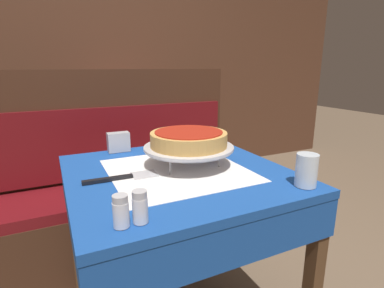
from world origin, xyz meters
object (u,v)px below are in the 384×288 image
(booth_bench, at_px, (119,202))
(condiment_caddy, at_px, (123,106))
(dining_table_front, at_px, (178,195))
(pepper_shaker, at_px, (140,207))
(deep_dish_pizza, at_px, (189,139))
(water_glass_near, at_px, (307,170))
(dining_table_rear, at_px, (127,123))
(pizza_server, at_px, (123,177))
(napkin_holder, at_px, (118,142))
(pizza_pan_stand, at_px, (189,148))
(salt_shaker, at_px, (121,211))

(booth_bench, height_order, condiment_caddy, booth_bench)
(dining_table_front, height_order, pepper_shaker, pepper_shaker)
(deep_dish_pizza, xyz_separation_m, water_glass_near, (0.26, -0.36, -0.06))
(dining_table_rear, relative_size, condiment_caddy, 4.28)
(dining_table_front, distance_m, pepper_shaker, 0.43)
(pizza_server, distance_m, napkin_holder, 0.37)
(pizza_pan_stand, xyz_separation_m, water_glass_near, (0.26, -0.36, -0.02))
(pizza_server, bearing_deg, condiment_caddy, 76.77)
(condiment_caddy, bearing_deg, booth_bench, -106.69)
(salt_shaker, relative_size, condiment_caddy, 0.46)
(napkin_holder, bearing_deg, pizza_pan_stand, -58.24)
(pizza_pan_stand, bearing_deg, booth_bench, 101.65)
(pepper_shaker, bearing_deg, dining_table_rear, 77.37)
(water_glass_near, relative_size, condiment_caddy, 0.60)
(salt_shaker, distance_m, napkin_holder, 0.70)
(dining_table_rear, relative_size, pepper_shaker, 9.12)
(booth_bench, xyz_separation_m, deep_dish_pizza, (0.15, -0.73, 0.55))
(salt_shaker, xyz_separation_m, napkin_holder, (0.14, 0.69, 0.00))
(pizza_pan_stand, height_order, napkin_holder, napkin_holder)
(dining_table_rear, distance_m, pizza_pan_stand, 1.59)
(dining_table_rear, bearing_deg, pizza_pan_stand, -94.74)
(dining_table_rear, height_order, pepper_shaker, pepper_shaker)
(pizza_server, xyz_separation_m, water_glass_near, (0.54, -0.33, 0.05))
(napkin_holder, bearing_deg, condiment_caddy, 75.91)
(dining_table_rear, height_order, napkin_holder, napkin_holder)
(dining_table_front, xyz_separation_m, pepper_shaker, (-0.24, -0.33, 0.15))
(pizza_pan_stand, relative_size, pepper_shaker, 4.12)
(booth_bench, xyz_separation_m, pizza_pan_stand, (0.15, -0.73, 0.51))
(booth_bench, distance_m, pizza_server, 0.88)
(pizza_server, bearing_deg, dining_table_rear, 75.92)
(pizza_pan_stand, height_order, pepper_shaker, pepper_shaker)
(dining_table_rear, bearing_deg, napkin_holder, -105.20)
(deep_dish_pizza, xyz_separation_m, pepper_shaker, (-0.30, -0.35, -0.07))
(dining_table_rear, xyz_separation_m, pizza_pan_stand, (-0.13, -1.58, 0.18))
(water_glass_near, bearing_deg, deep_dish_pizza, 126.54)
(salt_shaker, distance_m, pepper_shaker, 0.05)
(pepper_shaker, distance_m, napkin_holder, 0.69)
(salt_shaker, relative_size, pepper_shaker, 0.97)
(water_glass_near, relative_size, pepper_shaker, 1.28)
(pizza_server, xyz_separation_m, salt_shaker, (-0.08, -0.33, 0.04))
(water_glass_near, bearing_deg, salt_shaker, 179.67)
(pizza_pan_stand, bearing_deg, dining_table_rear, 85.26)
(pizza_server, height_order, water_glass_near, water_glass_near)
(pizza_pan_stand, height_order, water_glass_near, water_glass_near)
(dining_table_rear, distance_m, salt_shaker, 1.99)
(pizza_server, distance_m, salt_shaker, 0.34)
(dining_table_front, xyz_separation_m, deep_dish_pizza, (0.06, 0.03, 0.22))
(pepper_shaker, bearing_deg, deep_dish_pizza, 49.50)
(pepper_shaker, distance_m, condiment_caddy, 1.99)
(booth_bench, bearing_deg, napkin_holder, -98.17)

